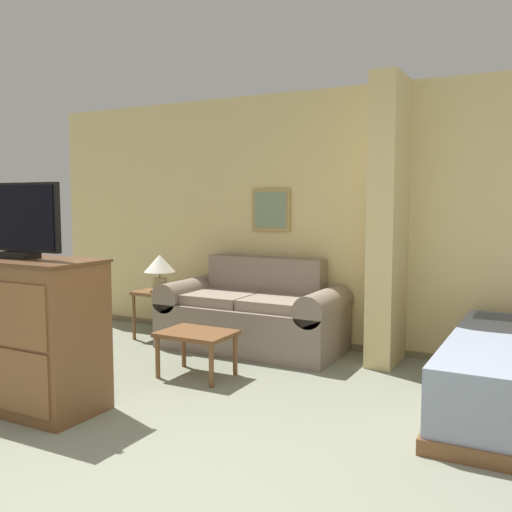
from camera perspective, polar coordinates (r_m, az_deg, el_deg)
wall_back at (r=5.73m, az=10.66°, el=3.48°), size 7.75×0.16×2.60m
wall_partition_pillar at (r=5.31m, az=13.07°, el=3.34°), size 0.24×0.58×2.60m
couch at (r=5.78m, az=-0.33°, el=-5.97°), size 1.85×0.84×0.91m
coffee_table at (r=4.90m, az=-5.96°, el=-8.13°), size 0.61×0.46×0.39m
side_table at (r=6.30m, az=-9.57°, el=-4.16°), size 0.46×0.46×0.52m
table_lamp at (r=6.25m, az=-9.62°, el=-1.00°), size 0.33×0.33×0.39m
tv_dresser at (r=4.46m, az=-22.24°, el=-7.14°), size 1.21×0.56×1.08m
tv at (r=4.36m, az=-22.62°, el=3.26°), size 0.77×0.16×0.53m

